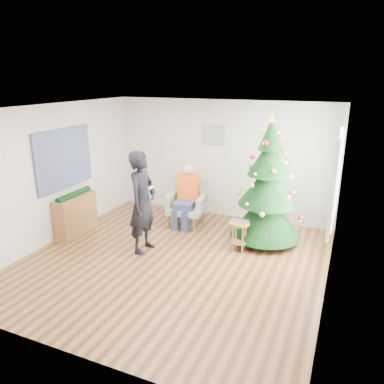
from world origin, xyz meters
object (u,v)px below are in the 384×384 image
at_px(stool, 239,236).
at_px(console, 76,215).
at_px(armchair, 187,208).
at_px(christmas_tree, 268,187).
at_px(standing_man, 143,202).

distance_m(stool, console, 3.30).
relative_size(stool, console, 0.55).
bearing_deg(armchair, console, -152.36).
bearing_deg(console, stool, 8.95).
bearing_deg(armchair, christmas_tree, -12.96).
height_order(christmas_tree, console, christmas_tree).
bearing_deg(christmas_tree, console, -162.32).
distance_m(stool, armchair, 1.58).
bearing_deg(armchair, standing_man, -106.22).
relative_size(christmas_tree, stool, 4.42).
bearing_deg(christmas_tree, armchair, 174.47).
bearing_deg(standing_man, console, 84.60).
relative_size(armchair, standing_man, 0.54).
distance_m(christmas_tree, armchair, 1.88).
xyz_separation_m(stool, armchair, (-1.38, 0.76, 0.09)).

